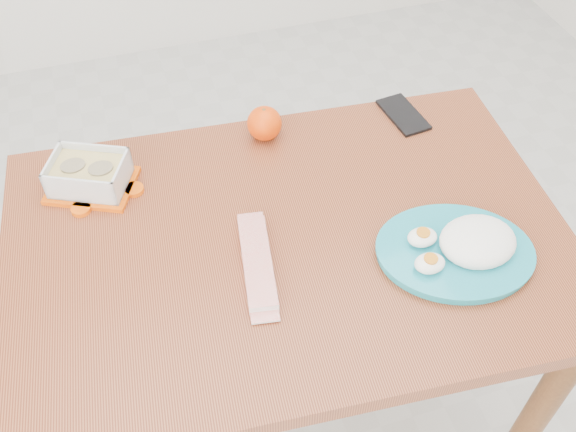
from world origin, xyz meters
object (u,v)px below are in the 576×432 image
object	(u,v)px
food_container	(89,175)
rice_plate	(463,246)
dining_table	(288,270)
smartphone	(403,115)
orange_fruit	(264,123)

from	to	relation	value
food_container	rice_plate	xyz separation A→B (m)	(0.66, -0.40, -0.01)
dining_table	rice_plate	xyz separation A→B (m)	(0.30, -0.14, 0.13)
smartphone	food_container	bearing A→B (deg)	175.05
rice_plate	food_container	bearing A→B (deg)	166.90
dining_table	orange_fruit	world-z (taller)	orange_fruit
orange_fruit	rice_plate	bearing A→B (deg)	-59.18
dining_table	rice_plate	bearing A→B (deg)	-21.05
food_container	smartphone	size ratio (longest dim) A/B	1.51
rice_plate	smartphone	world-z (taller)	rice_plate
food_container	rice_plate	bearing A→B (deg)	-6.10
smartphone	dining_table	bearing A→B (deg)	-150.09
food_container	orange_fruit	world-z (taller)	orange_fruit
food_container	smartphone	distance (m)	0.73
dining_table	rice_plate	world-z (taller)	rice_plate
dining_table	orange_fruit	xyz separation A→B (m)	(0.04, 0.30, 0.15)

